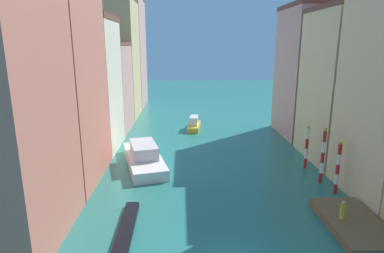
% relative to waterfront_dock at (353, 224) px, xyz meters
% --- Properties ---
extents(ground_plane, '(154.00, 154.00, 0.00)m').
position_rel_waterfront_dock_xyz_m(ground_plane, '(-8.77, 19.88, -0.31)').
color(ground_plane, '#28756B').
extents(building_left_1, '(6.48, 10.21, 20.90)m').
position_rel_waterfront_dock_xyz_m(building_left_1, '(-22.83, 9.44, 10.15)').
color(building_left_1, '#C6705B').
rests_on(building_left_1, ground).
extents(building_left_2, '(6.48, 8.65, 15.70)m').
position_rel_waterfront_dock_xyz_m(building_left_2, '(-22.83, 18.85, 7.55)').
color(building_left_2, beige).
rests_on(building_left_2, ground).
extents(building_left_3, '(6.48, 9.31, 12.77)m').
position_rel_waterfront_dock_xyz_m(building_left_3, '(-22.83, 27.81, 6.08)').
color(building_left_3, tan).
rests_on(building_left_3, ground).
extents(building_left_4, '(6.48, 10.10, 20.11)m').
position_rel_waterfront_dock_xyz_m(building_left_4, '(-22.83, 37.72, 9.75)').
color(building_left_4, '#DBB77A').
rests_on(building_left_4, ground).
extents(building_left_5, '(6.48, 11.11, 21.88)m').
position_rel_waterfront_dock_xyz_m(building_left_5, '(-22.83, 48.66, 10.64)').
color(building_left_5, tan).
rests_on(building_left_5, ground).
extents(building_right_2, '(6.48, 9.29, 16.32)m').
position_rel_waterfront_dock_xyz_m(building_right_2, '(5.30, 14.28, 7.86)').
color(building_right_2, beige).
rests_on(building_right_2, ground).
extents(building_right_3, '(6.48, 10.26, 17.63)m').
position_rel_waterfront_dock_xyz_m(building_right_3, '(5.30, 24.44, 8.52)').
color(building_right_3, tan).
rests_on(building_right_3, ground).
extents(waterfront_dock, '(3.64, 6.80, 0.63)m').
position_rel_waterfront_dock_xyz_m(waterfront_dock, '(0.00, 0.00, 0.00)').
color(waterfront_dock, brown).
rests_on(waterfront_dock, ground).
extents(person_on_dock, '(0.36, 0.36, 1.37)m').
position_rel_waterfront_dock_xyz_m(person_on_dock, '(-0.77, 0.19, 0.94)').
color(person_on_dock, gold).
rests_on(person_on_dock, waterfront_dock).
extents(mooring_pole_0, '(0.35, 0.35, 4.74)m').
position_rel_waterfront_dock_xyz_m(mooring_pole_0, '(1.24, 5.40, 2.11)').
color(mooring_pole_0, red).
rests_on(mooring_pole_0, ground).
extents(mooring_pole_1, '(0.35, 0.35, 5.25)m').
position_rel_waterfront_dock_xyz_m(mooring_pole_1, '(0.89, 7.66, 2.37)').
color(mooring_pole_1, red).
rests_on(mooring_pole_1, ground).
extents(mooring_pole_2, '(0.35, 0.35, 4.51)m').
position_rel_waterfront_dock_xyz_m(mooring_pole_2, '(0.85, 11.38, 2.00)').
color(mooring_pole_2, red).
rests_on(mooring_pole_2, ground).
extents(vaporetto_white, '(5.79, 10.71, 2.38)m').
position_rel_waterfront_dock_xyz_m(vaporetto_white, '(-15.93, 12.82, 0.57)').
color(vaporetto_white, white).
rests_on(vaporetto_white, ground).
extents(gondola_black, '(1.17, 10.69, 0.37)m').
position_rel_waterfront_dock_xyz_m(gondola_black, '(-15.71, -1.67, -0.13)').
color(gondola_black, black).
rests_on(gondola_black, ground).
extents(motorboat_0, '(2.26, 5.30, 1.99)m').
position_rel_waterfront_dock_xyz_m(motorboat_0, '(-10.07, 27.68, 0.42)').
color(motorboat_0, gold).
rests_on(motorboat_0, ground).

